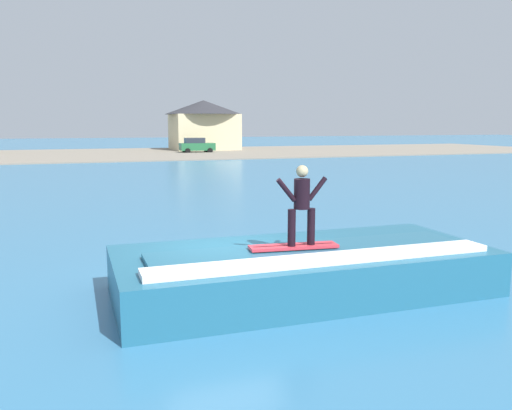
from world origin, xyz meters
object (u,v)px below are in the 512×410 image
object	(u,v)px
wave_crest	(304,269)
house_gabled_white	(204,122)
car_far_shore	(197,145)
surfer	(302,201)
surfboard	(294,246)

from	to	relation	value
wave_crest	house_gabled_white	xyz separation A→B (m)	(12.30, 60.39, 3.22)
car_far_shore	house_gabled_white	world-z (taller)	house_gabled_white
wave_crest	surfer	distance (m)	1.56
car_far_shore	house_gabled_white	distance (m)	7.64
wave_crest	house_gabled_white	distance (m)	61.71
surfboard	car_far_shore	world-z (taller)	car_far_shore
surfer	car_far_shore	xyz separation A→B (m)	(9.99, 54.05, -1.06)
surfboard	wave_crest	bearing A→B (deg)	36.36
surfboard	surfer	world-z (taller)	surfer
wave_crest	surfboard	bearing A→B (deg)	-143.64
wave_crest	surfboard	xyz separation A→B (m)	(-0.35, -0.26, 0.58)
wave_crest	house_gabled_white	bearing A→B (deg)	78.49
surfer	car_far_shore	size ratio (longest dim) A/B	0.38
wave_crest	surfboard	world-z (taller)	surfboard
house_gabled_white	car_far_shore	bearing A→B (deg)	-110.75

